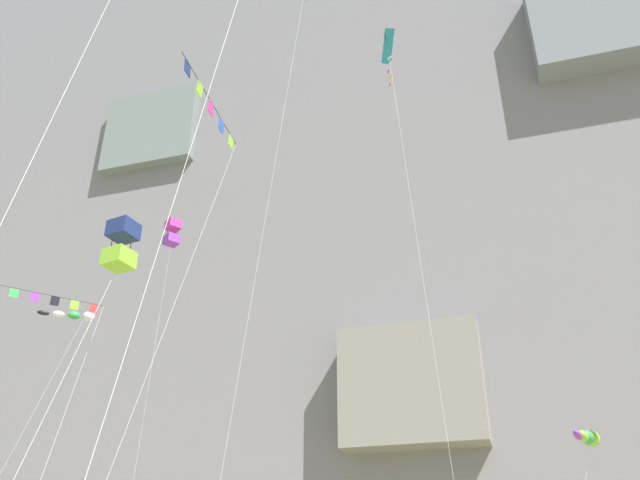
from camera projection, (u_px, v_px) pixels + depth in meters
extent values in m
cube|color=gray|center=(417.00, 200.00, 67.41)|extent=(180.00, 20.34, 76.88)
cube|color=slate|center=(153.00, 133.00, 68.23)|extent=(9.87, 2.34, 8.86)
cube|color=gray|center=(413.00, 389.00, 48.00)|extent=(10.04, 4.42, 8.53)
cube|color=slate|center=(611.00, 17.00, 56.89)|extent=(13.24, 2.76, 9.78)
ellipsoid|color=#8CCC33|center=(592.00, 439.00, 29.68)|extent=(0.89, 1.08, 0.80)
ellipsoid|color=green|center=(587.00, 438.00, 28.83)|extent=(0.77, 1.03, 0.67)
ellipsoid|color=#8CCC33|center=(583.00, 436.00, 27.98)|extent=(0.64, 0.98, 0.55)
ellipsoid|color=purple|center=(578.00, 435.00, 27.13)|extent=(0.51, 0.94, 0.42)
cylinder|color=black|center=(46.00, 294.00, 28.08)|extent=(3.25, 3.60, 0.02)
cube|color=red|center=(94.00, 309.00, 28.90)|extent=(0.26, 0.29, 0.39)
cube|color=#8CCC33|center=(74.00, 305.00, 28.53)|extent=(0.28, 0.30, 0.39)
cube|color=black|center=(55.00, 301.00, 28.17)|extent=(0.28, 0.30, 0.39)
cube|color=purple|center=(35.00, 297.00, 27.80)|extent=(0.27, 0.29, 0.39)
cube|color=green|center=(14.00, 293.00, 27.43)|extent=(0.28, 0.30, 0.39)
cylinder|color=silver|center=(47.00, 463.00, 23.61)|extent=(1.09, 4.99, 14.02)
cube|color=teal|center=(388.00, 46.00, 41.99)|extent=(1.34, 2.27, 2.57)
cylinder|color=black|center=(388.00, 46.00, 41.99)|extent=(0.35, 0.29, 2.11)
cube|color=white|center=(389.00, 58.00, 41.52)|extent=(0.27, 0.20, 0.15)
cube|color=white|center=(389.00, 64.00, 41.27)|extent=(0.20, 0.27, 0.15)
cube|color=#CC3399|center=(388.00, 71.00, 41.04)|extent=(0.17, 0.28, 0.15)
cube|color=yellow|center=(391.00, 77.00, 40.76)|extent=(0.24, 0.23, 0.15)
cube|color=orange|center=(390.00, 84.00, 40.52)|extent=(0.20, 0.27, 0.15)
cylinder|color=silver|center=(422.00, 273.00, 31.97)|extent=(2.53, 4.04, 32.96)
cube|color=#CC3399|center=(173.00, 225.00, 50.31)|extent=(1.38, 1.38, 0.69)
cube|color=purple|center=(171.00, 240.00, 49.71)|extent=(1.38, 1.38, 0.69)
cylinder|color=black|center=(178.00, 232.00, 49.90)|extent=(0.03, 0.03, 1.86)
cylinder|color=black|center=(167.00, 233.00, 50.12)|extent=(0.03, 0.03, 1.86)
cylinder|color=silver|center=(144.00, 414.00, 41.55)|extent=(1.40, 3.87, 25.98)
cylinder|color=silver|center=(262.00, 239.00, 30.63)|extent=(2.39, 3.72, 34.53)
cube|color=navy|center=(123.00, 231.00, 19.17)|extent=(0.82, 0.82, 0.50)
cube|color=#8CCC33|center=(119.00, 259.00, 18.73)|extent=(0.82, 0.82, 0.50)
cylinder|color=black|center=(131.00, 243.00, 18.87)|extent=(0.02, 0.02, 1.34)
cylinder|color=black|center=(111.00, 246.00, 19.03)|extent=(0.02, 0.02, 1.34)
cylinder|color=silver|center=(25.00, 457.00, 14.49)|extent=(0.47, 3.80, 10.84)
ellipsoid|color=white|center=(89.00, 317.00, 38.24)|extent=(0.90, 0.88, 0.60)
ellipsoid|color=green|center=(74.00, 315.00, 37.96)|extent=(0.83, 0.79, 0.50)
ellipsoid|color=white|center=(59.00, 314.00, 37.68)|extent=(0.76, 0.71, 0.40)
ellipsoid|color=black|center=(43.00, 313.00, 37.40)|extent=(0.69, 0.62, 0.29)
cylinder|color=silver|center=(4.00, 467.00, 32.34)|extent=(2.40, 4.84, 16.88)
cylinder|color=silver|center=(82.00, 56.00, 14.42)|extent=(0.24, 5.31, 25.92)
cylinder|color=black|center=(211.00, 102.00, 28.75)|extent=(0.38, 6.15, 0.03)
cube|color=#8CCC33|center=(231.00, 142.00, 30.71)|extent=(0.07, 0.52, 0.57)
cube|color=blue|center=(221.00, 126.00, 29.65)|extent=(0.08, 0.52, 0.58)
cube|color=#CC3399|center=(211.00, 108.00, 28.60)|extent=(0.06, 0.52, 0.57)
cube|color=#8CCC33|center=(200.00, 89.00, 27.55)|extent=(0.10, 0.52, 0.58)
cube|color=navy|center=(187.00, 69.00, 26.50)|extent=(0.09, 0.52, 0.58)
cylinder|color=silver|center=(162.00, 336.00, 23.12)|extent=(0.83, 7.71, 21.51)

